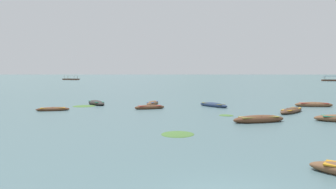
# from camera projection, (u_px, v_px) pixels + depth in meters

# --- Properties ---
(ground_plane) EXTENTS (6000.00, 6000.00, 0.00)m
(ground_plane) POSITION_uv_depth(u_px,v_px,m) (188.00, 74.00, 1501.43)
(ground_plane) COLOR slate
(mountain_1) EXTENTS (1420.70, 1420.70, 371.80)m
(mountain_1) POSITION_uv_depth(u_px,v_px,m) (47.00, 49.00, 2332.82)
(mountain_1) COLOR slate
(mountain_1) RESTS_ON ground
(mountain_2) EXTENTS (1193.13, 1193.13, 369.53)m
(mountain_2) POSITION_uv_depth(u_px,v_px,m) (203.00, 48.00, 2215.87)
(mountain_2) COLOR slate
(mountain_2) RESTS_ON ground
(rowboat_0) EXTENTS (3.18, 1.75, 0.43)m
(rowboat_0) POSITION_uv_depth(u_px,v_px,m) (53.00, 109.00, 29.04)
(rowboat_0) COLOR brown
(rowboat_0) RESTS_ON ground
(rowboat_2) EXTENTS (1.49, 3.44, 0.51)m
(rowboat_2) POSITION_uv_depth(u_px,v_px,m) (153.00, 103.00, 34.73)
(rowboat_2) COLOR brown
(rowboat_2) RESTS_ON ground
(rowboat_5) EXTENTS (4.20, 2.39, 0.64)m
(rowboat_5) POSITION_uv_depth(u_px,v_px,m) (259.00, 119.00, 22.21)
(rowboat_5) COLOR brown
(rowboat_5) RESTS_ON ground
(rowboat_6) EXTENTS (3.61, 4.30, 0.52)m
(rowboat_6) POSITION_uv_depth(u_px,v_px,m) (291.00, 111.00, 27.69)
(rowboat_6) COLOR #4C3323
(rowboat_6) RESTS_ON ground
(rowboat_7) EXTENTS (3.94, 1.35, 0.61)m
(rowboat_7) POSITION_uv_depth(u_px,v_px,m) (314.00, 105.00, 32.67)
(rowboat_7) COLOR brown
(rowboat_7) RESTS_ON ground
(rowboat_8) EXTENTS (3.29, 3.83, 0.59)m
(rowboat_8) POSITION_uv_depth(u_px,v_px,m) (96.00, 103.00, 34.68)
(rowboat_8) COLOR #2D2826
(rowboat_8) RESTS_ON ground
(rowboat_10) EXTENTS (3.19, 2.09, 0.51)m
(rowboat_10) POSITION_uv_depth(u_px,v_px,m) (150.00, 107.00, 30.51)
(rowboat_10) COLOR brown
(rowboat_10) RESTS_ON ground
(rowboat_11) EXTENTS (3.25, 3.59, 0.56)m
(rowboat_11) POSITION_uv_depth(u_px,v_px,m) (213.00, 105.00, 32.51)
(rowboat_11) COLOR navy
(rowboat_11) RESTS_ON ground
(ferry_0) EXTENTS (10.37, 5.57, 2.54)m
(ferry_0) POSITION_uv_depth(u_px,v_px,m) (334.00, 80.00, 140.91)
(ferry_0) COLOR #4C3323
(ferry_0) RESTS_ON ground
(ferry_1) EXTENTS (9.77, 6.67, 2.54)m
(ferry_1) POSITION_uv_depth(u_px,v_px,m) (71.00, 79.00, 166.39)
(ferry_1) COLOR #4C3323
(ferry_1) RESTS_ON ground
(weed_patch_0) EXTENTS (2.33, 2.41, 0.14)m
(weed_patch_0) POSITION_uv_depth(u_px,v_px,m) (178.00, 134.00, 17.74)
(weed_patch_0) COLOR #477033
(weed_patch_0) RESTS_ON ground
(weed_patch_1) EXTENTS (3.26, 3.23, 0.14)m
(weed_patch_1) POSITION_uv_depth(u_px,v_px,m) (84.00, 106.00, 32.95)
(weed_patch_1) COLOR #477033
(weed_patch_1) RESTS_ON ground
(weed_patch_5) EXTENTS (1.64, 1.59, 0.14)m
(weed_patch_5) POSITION_uv_depth(u_px,v_px,m) (226.00, 116.00, 25.65)
(weed_patch_5) COLOR #477033
(weed_patch_5) RESTS_ON ground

